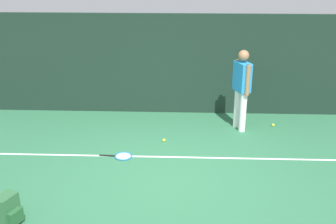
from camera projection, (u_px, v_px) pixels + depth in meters
ground_plane at (167, 176)px, 6.93m from camera, size 12.00×12.00×0.00m
back_fence at (173, 65)px, 9.31m from camera, size 10.00×0.10×2.28m
court_line at (169, 157)px, 7.56m from camera, size 9.00×0.05×0.00m
tennis_player at (242, 85)px, 8.42m from camera, size 0.35×0.50×1.70m
tennis_racket at (122, 156)px, 7.57m from camera, size 0.62×0.34×0.03m
backpack at (8, 210)px, 5.65m from camera, size 0.36×0.35×0.44m
tennis_ball_near_player at (164, 140)px, 8.16m from camera, size 0.07×0.07×0.07m
tennis_ball_by_fence at (273, 125)px, 8.88m from camera, size 0.07×0.07×0.07m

